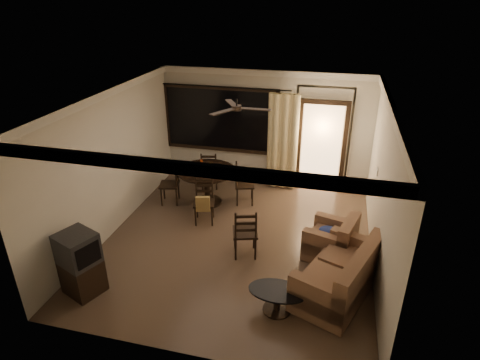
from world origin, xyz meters
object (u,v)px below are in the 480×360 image
(dining_chair_west, at_px, (171,191))
(coffee_table, at_px, (277,297))
(tv_cabinet, at_px, (80,263))
(dining_chair_north, at_px, (210,177))
(dining_chair_east, at_px, (244,191))
(side_chair, at_px, (245,241))
(armchair, at_px, (333,241))
(sofa, at_px, (341,277))
(dining_table, at_px, (207,177))
(dining_chair_south, at_px, (204,209))

(dining_chair_west, xyz_separation_m, coffee_table, (2.90, -2.82, -0.02))
(coffee_table, bearing_deg, tv_cabinet, -174.36)
(dining_chair_north, distance_m, coffee_table, 4.42)
(dining_chair_east, bearing_deg, side_chair, 180.00)
(armchair, bearing_deg, sofa, -64.67)
(dining_chair_west, relative_size, dining_chair_north, 1.00)
(coffee_table, bearing_deg, sofa, 32.25)
(dining_chair_east, distance_m, side_chair, 2.01)
(side_chair, bearing_deg, coffee_table, 105.54)
(dining_chair_north, xyz_separation_m, side_chair, (1.48, -2.51, 0.01))
(coffee_table, bearing_deg, dining_table, 124.61)
(dining_chair_south, relative_size, armchair, 0.95)
(tv_cabinet, distance_m, side_chair, 2.79)
(dining_chair_west, distance_m, side_chair, 2.61)
(coffee_table, distance_m, side_chair, 1.50)
(dining_table, relative_size, tv_cabinet, 1.21)
(tv_cabinet, xyz_separation_m, side_chair, (2.29, 1.58, -0.24))
(tv_cabinet, bearing_deg, coffee_table, 27.86)
(tv_cabinet, bearing_deg, dining_chair_south, 86.45)
(tv_cabinet, bearing_deg, dining_chair_west, 108.79)
(dining_table, height_order, armchair, dining_table)
(dining_table, bearing_deg, armchair, -26.86)
(dining_chair_east, xyz_separation_m, dining_chair_south, (-0.61, -1.03, 0.02))
(dining_chair_west, distance_m, dining_chair_south, 1.20)
(armchair, bearing_deg, dining_table, 169.28)
(coffee_table, relative_size, side_chair, 0.89)
(dining_chair_west, xyz_separation_m, armchair, (3.65, -1.24, 0.05))
(dining_chair_north, relative_size, sofa, 0.51)
(armchair, bearing_deg, side_chair, -152.47)
(dining_chair_east, relative_size, coffee_table, 1.08)
(dining_chair_west, relative_size, side_chair, 0.96)
(tv_cabinet, xyz_separation_m, coffee_table, (3.09, 0.30, -0.28))
(dining_chair_west, relative_size, tv_cabinet, 0.89)
(armchair, bearing_deg, dining_chair_north, 160.14)
(tv_cabinet, relative_size, armchair, 1.08)
(dining_chair_north, bearing_deg, dining_table, 90.10)
(tv_cabinet, distance_m, coffee_table, 3.11)
(dining_chair_south, height_order, coffee_table, dining_chair_south)
(sofa, distance_m, armchair, 1.02)
(dining_chair_east, relative_size, dining_chair_north, 1.00)
(dining_chair_east, bearing_deg, armchair, -142.70)
(dining_chair_west, relative_size, coffee_table, 1.08)
(tv_cabinet, bearing_deg, side_chair, 56.78)
(dining_table, xyz_separation_m, dining_chair_east, (0.81, 0.20, -0.36))
(dining_chair_east, height_order, dining_chair_north, same)
(coffee_table, bearing_deg, dining_chair_north, 121.00)
(sofa, xyz_separation_m, armchair, (-0.16, 1.01, -0.02))
(dining_chair_east, height_order, side_chair, side_chair)
(dining_chair_north, xyz_separation_m, coffee_table, (2.27, -3.79, -0.02))
(tv_cabinet, bearing_deg, sofa, 34.65)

